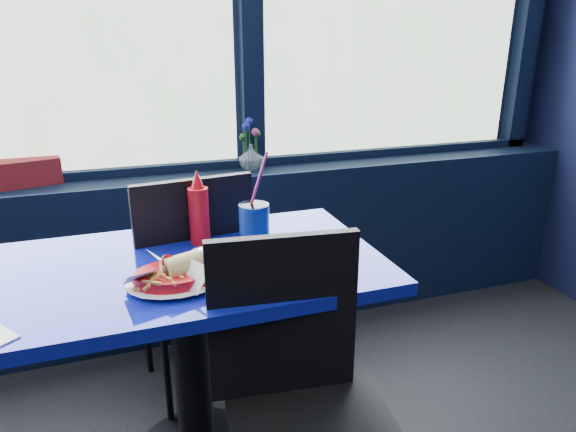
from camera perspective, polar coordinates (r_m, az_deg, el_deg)
The scene contains 8 objects.
window_sill at distance 2.53m, azimuth -20.46°, elevation -5.30°, with size 5.00×0.26×0.80m, color black.
near_table at distance 1.68m, azimuth -11.00°, elevation -10.75°, with size 1.20×0.70×0.75m.
chair_near_front at distance 1.39m, azimuth 1.67°, elevation -19.19°, with size 0.47×0.47×0.93m.
chair_near_back at distance 1.98m, azimuth -10.03°, elevation -6.47°, with size 0.48×0.49×0.96m.
flower_vase at distance 2.46m, azimuth -4.13°, elevation 6.85°, with size 0.12×0.13×0.25m.
food_basket at distance 1.46m, azimuth -12.21°, elevation -6.30°, with size 0.25×0.24×0.09m.
ketchup_bottle at distance 1.71m, azimuth -9.87°, elevation 0.53°, with size 0.07×0.07×0.25m.
soda_cup at distance 1.63m, azimuth -3.76°, elevation -1.15°, with size 0.10×0.10×0.33m.
Camera 1 is at (0.13, 0.55, 1.40)m, focal length 32.00 mm.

